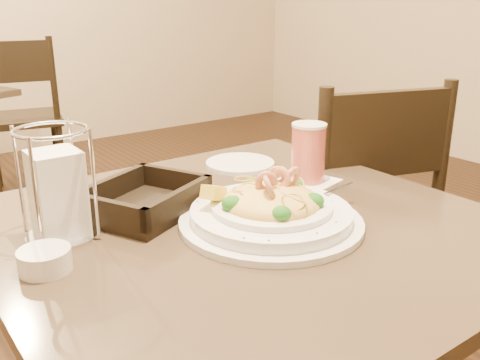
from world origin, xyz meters
TOP-DOWN VIEW (x-y plane):
  - main_table at (0.00, 0.00)m, footprint 0.90×0.90m
  - dining_chair_near at (0.57, 0.23)m, footprint 0.53×0.53m
  - dining_chair_far at (0.24, 2.47)m, footprint 0.50×0.50m
  - pasta_bowl at (0.03, -0.04)m, footprint 0.38×0.34m
  - drink_glass at (0.25, 0.11)m, footprint 0.15×0.15m
  - bread_basket at (-0.13, 0.16)m, footprint 0.27×0.25m
  - napkin_caddy at (-0.30, 0.14)m, footprint 0.12×0.12m
  - side_plate at (0.20, 0.30)m, footprint 0.20×0.20m
  - butter_ramekin at (-0.36, 0.04)m, footprint 0.11×0.11m

SIDE VIEW (x-z plane):
  - dining_chair_near at x=0.57m, z-range 0.03..0.96m
  - dining_chair_far at x=0.24m, z-range 0.03..0.96m
  - main_table at x=0.00m, z-range 0.13..0.86m
  - side_plate at x=0.20m, z-range 0.73..0.74m
  - butter_ramekin at x=-0.36m, z-range 0.73..0.76m
  - bread_basket at x=-0.13m, z-range 0.72..0.78m
  - pasta_bowl at x=0.03m, z-range 0.71..0.81m
  - drink_glass at x=0.25m, z-range 0.73..0.86m
  - napkin_caddy at x=-0.30m, z-range 0.71..0.91m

